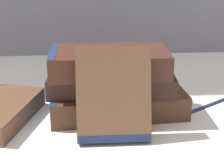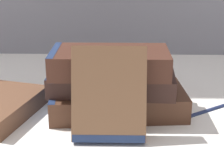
{
  "view_description": "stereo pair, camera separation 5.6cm",
  "coord_description": "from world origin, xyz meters",
  "px_view_note": "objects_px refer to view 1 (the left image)",
  "views": [
    {
      "loc": [
        -0.03,
        -0.62,
        0.3
      ],
      "look_at": [
        0.02,
        0.01,
        0.08
      ],
      "focal_mm": 60.0,
      "sensor_mm": 36.0,
      "label": 1
    },
    {
      "loc": [
        0.03,
        -0.62,
        0.3
      ],
      "look_at": [
        0.02,
        0.01,
        0.08
      ],
      "focal_mm": 60.0,
      "sensor_mm": 36.0,
      "label": 2
    }
  ],
  "objects_px": {
    "book_flat_bottom": "(114,101)",
    "book_flat_top": "(106,62)",
    "book_leaning_front": "(113,97)",
    "fountain_pen": "(208,104)",
    "pocket_watch": "(124,52)",
    "book_flat_middle": "(108,80)"
  },
  "relations": [
    {
      "from": "book_flat_bottom",
      "to": "pocket_watch",
      "type": "xyz_separation_m",
      "value": [
        0.01,
        -0.03,
        0.1
      ]
    },
    {
      "from": "book_leaning_front",
      "to": "pocket_watch",
      "type": "relative_size",
      "value": 3.08
    },
    {
      "from": "book_leaning_front",
      "to": "pocket_watch",
      "type": "height_order",
      "value": "book_leaning_front"
    },
    {
      "from": "book_flat_bottom",
      "to": "book_flat_top",
      "type": "height_order",
      "value": "book_flat_top"
    },
    {
      "from": "fountain_pen",
      "to": "book_leaning_front",
      "type": "bearing_deg",
      "value": 176.01
    },
    {
      "from": "pocket_watch",
      "to": "fountain_pen",
      "type": "height_order",
      "value": "pocket_watch"
    },
    {
      "from": "book_flat_bottom",
      "to": "pocket_watch",
      "type": "height_order",
      "value": "pocket_watch"
    },
    {
      "from": "book_flat_top",
      "to": "fountain_pen",
      "type": "distance_m",
      "value": 0.22
    },
    {
      "from": "book_flat_middle",
      "to": "pocket_watch",
      "type": "distance_m",
      "value": 0.08
    },
    {
      "from": "book_flat_middle",
      "to": "book_flat_top",
      "type": "relative_size",
      "value": 1.11
    },
    {
      "from": "book_flat_middle",
      "to": "book_flat_top",
      "type": "bearing_deg",
      "value": -105.23
    },
    {
      "from": "book_flat_bottom",
      "to": "pocket_watch",
      "type": "bearing_deg",
      "value": -69.26
    },
    {
      "from": "book_leaning_front",
      "to": "book_flat_bottom",
      "type": "bearing_deg",
      "value": 85.2
    },
    {
      "from": "book_flat_bottom",
      "to": "book_leaning_front",
      "type": "height_order",
      "value": "book_leaning_front"
    },
    {
      "from": "book_flat_bottom",
      "to": "book_flat_middle",
      "type": "distance_m",
      "value": 0.04
    },
    {
      "from": "book_flat_bottom",
      "to": "book_leaning_front",
      "type": "distance_m",
      "value": 0.11
    },
    {
      "from": "book_flat_middle",
      "to": "book_flat_top",
      "type": "distance_m",
      "value": 0.04
    },
    {
      "from": "book_flat_bottom",
      "to": "book_flat_top",
      "type": "relative_size",
      "value": 1.22
    },
    {
      "from": "book_flat_middle",
      "to": "book_leaning_front",
      "type": "bearing_deg",
      "value": -85.76
    },
    {
      "from": "pocket_watch",
      "to": "book_flat_middle",
      "type": "bearing_deg",
      "value": 124.72
    },
    {
      "from": "fountain_pen",
      "to": "book_flat_top",
      "type": "bearing_deg",
      "value": 151.88
    },
    {
      "from": "pocket_watch",
      "to": "fountain_pen",
      "type": "relative_size",
      "value": 0.43
    }
  ]
}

